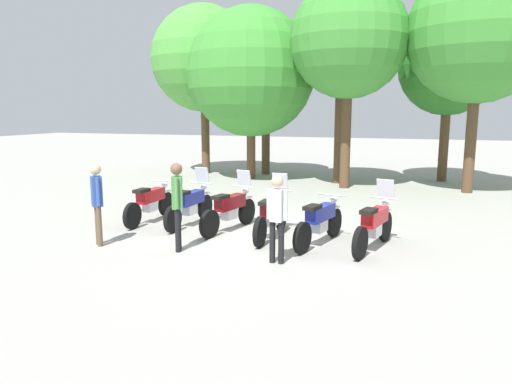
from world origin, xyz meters
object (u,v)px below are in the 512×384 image
tree_1 (266,78)px  tree_6 (479,32)px  motorcycle_1 (190,204)px  tree_3 (349,40)px  motorcycle_5 (375,224)px  person_1 (277,213)px  motorcycle_2 (230,209)px  tree_0 (204,59)px  person_0 (177,200)px  motorcycle_3 (272,214)px  tree_5 (449,66)px  motorcycle_4 (320,221)px  motorcycle_0 (151,202)px  tree_4 (342,43)px  tree_2 (251,72)px

tree_1 → tree_6: tree_6 is taller
motorcycle_1 → tree_3: tree_3 is taller
motorcycle_5 → tree_3: bearing=26.3°
person_1 → tree_1: size_ratio=0.26×
motorcycle_5 → tree_3: size_ratio=0.29×
motorcycle_1 → motorcycle_2: size_ratio=1.01×
motorcycle_2 → tree_0: (-4.85, 9.31, 4.48)m
tree_3 → person_0: bearing=-102.8°
motorcycle_3 → tree_3: (0.56, 7.40, 4.70)m
tree_5 → motorcycle_1: bearing=-122.5°
tree_0 → tree_5: 10.02m
motorcycle_5 → motorcycle_3: bearing=98.3°
motorcycle_1 → motorcycle_5: same height
motorcycle_4 → motorcycle_2: bearing=91.5°
motorcycle_0 → tree_3: (3.90, 6.94, 4.71)m
motorcycle_2 → motorcycle_5: bearing=-86.1°
motorcycle_4 → tree_4: bearing=20.5°
motorcycle_1 → motorcycle_2: same height
person_0 → tree_5: bearing=41.9°
person_0 → tree_3: size_ratio=0.24×
tree_0 → tree_3: (6.52, -2.19, 0.22)m
motorcycle_2 → tree_0: 11.41m
motorcycle_0 → motorcycle_3: bearing=-96.3°
motorcycle_1 → motorcycle_2: bearing=-95.4°
tree_2 → tree_3: size_ratio=0.94×
motorcycle_5 → person_0: size_ratio=1.21×
tree_1 → tree_3: size_ratio=0.85×
tree_2 → tree_4: (3.61, -0.10, 0.96)m
motorcycle_3 → person_0: (-1.48, -1.58, 0.53)m
motorcycle_3 → person_1: size_ratio=1.35×
motorcycle_4 → tree_2: (-4.57, 8.82, 3.79)m
motorcycle_0 → motorcycle_4: (4.45, -0.68, 0.00)m
motorcycle_3 → motorcycle_5: (2.23, -0.22, 0.00)m
motorcycle_3 → person_1: person_1 is taller
tree_2 → motorcycle_0: bearing=-89.1°
motorcycle_2 → tree_4: size_ratio=0.30×
motorcycle_2 → tree_0: size_ratio=0.30×
motorcycle_1 → tree_2: tree_2 is taller
motorcycle_4 → person_1: size_ratio=1.32×
motorcycle_0 → tree_5: tree_5 is taller
tree_4 → tree_5: bearing=24.5°
motorcycle_2 → tree_1: 10.75m
tree_0 → tree_4: size_ratio=1.01×
motorcycle_0 → motorcycle_4: size_ratio=1.02×
motorcycle_2 → motorcycle_5: same height
tree_2 → motorcycle_5: bearing=-57.2°
person_1 → tree_6: size_ratio=0.21×
person_0 → tree_0: bearing=88.7°
tree_3 → tree_6: tree_6 is taller
motorcycle_3 → tree_0: 12.14m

